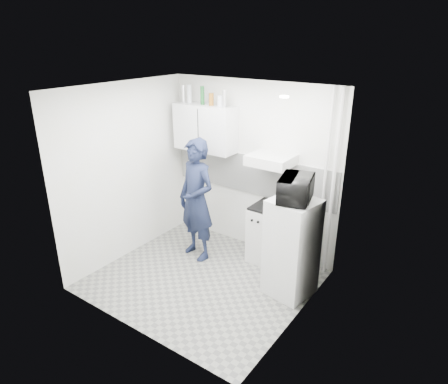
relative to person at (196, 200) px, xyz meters
The scene contains 23 objects.
floor 1.14m from the person, 45.32° to the right, with size 2.80×2.80×0.00m, color gray.
ceiling 1.81m from the person, 45.32° to the right, with size 2.80×2.80×0.00m, color white.
wall_back 0.98m from the person, 58.15° to the left, with size 2.80×2.80×0.00m, color silver.
wall_left 1.11m from the person, 152.41° to the right, with size 2.60×2.60×0.00m, color silver.
wall_right 1.97m from the person, 14.41° to the right, with size 2.60×2.60×0.00m, color silver.
person is the anchor object (origin of this frame).
stove 1.20m from the person, 28.34° to the left, with size 0.53×0.53×0.85m, color silver.
fridge 1.60m from the person, ahead, with size 0.54×0.54×1.31m, color silver.
stove_top 1.09m from the person, 28.34° to the left, with size 0.51×0.51×0.03m, color black.
saucepan 1.15m from the person, 29.20° to the left, with size 0.20×0.20×0.11m, color silver.
microwave 1.67m from the person, ahead, with size 0.37×0.54×0.30m, color black.
bottle_a 1.68m from the person, 139.31° to the left, with size 0.06×0.06×0.26m, color silver.
bottle_b 1.64m from the person, 133.91° to the left, with size 0.07×0.07×0.28m, color #B2B7BC.
bottle_d 1.57m from the person, 118.16° to the left, with size 0.06×0.06×0.27m, color #144C1E.
canister_a 1.50m from the person, 104.29° to the left, with size 0.07×0.07×0.18m, color brown.
canister_b 1.49m from the person, 88.97° to the left, with size 0.09×0.09×0.17m, color #B2B7BC.
bottle_e 1.52m from the person, 82.34° to the left, with size 0.06×0.06×0.24m, color silver.
upper_cabinet 1.14m from the person, 114.73° to the left, with size 1.00×0.35×0.70m, color silver.
range_hood 1.24m from the person, 29.18° to the left, with size 0.60×0.50×0.14m, color silver.
backsplash 0.93m from the person, 57.64° to the left, with size 2.74×0.03×0.60m, color white.
pipe_a 1.94m from the person, 21.16° to the left, with size 0.05×0.05×2.60m, color silver.
pipe_b 1.83m from the person, 22.54° to the left, with size 0.04×0.04×2.60m, color silver.
ceiling_spot_fixture 2.23m from the person, 10.82° to the right, with size 0.10×0.10×0.02m, color white.
Camera 1 is at (2.96, -3.69, 3.19)m, focal length 32.00 mm.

